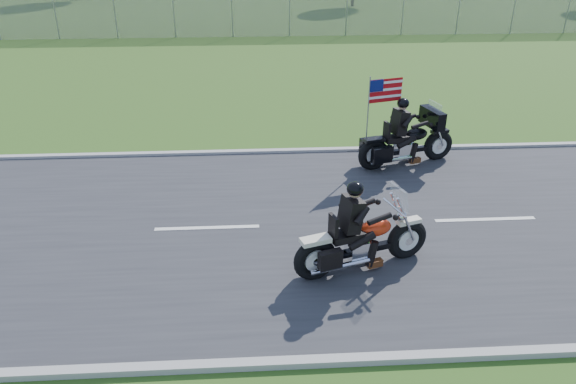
{
  "coord_description": "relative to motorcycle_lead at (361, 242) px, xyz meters",
  "views": [
    {
      "loc": [
        -0.91,
        -10.31,
        6.07
      ],
      "look_at": [
        -0.29,
        0.0,
        0.84
      ],
      "focal_mm": 35.0,
      "sensor_mm": 36.0,
      "label": 1
    }
  ],
  "objects": [
    {
      "name": "ground",
      "position": [
        -0.96,
        1.61,
        -0.58
      ],
      "size": [
        420.0,
        420.0,
        0.0
      ],
      "primitive_type": "plane",
      "color": "#364D18",
      "rests_on": "ground"
    },
    {
      "name": "road",
      "position": [
        -0.96,
        1.61,
        -0.56
      ],
      "size": [
        120.0,
        8.0,
        0.04
      ],
      "primitive_type": "cube",
      "color": "#28282B",
      "rests_on": "ground"
    },
    {
      "name": "curb_north",
      "position": [
        -0.96,
        5.66,
        -0.53
      ],
      "size": [
        120.0,
        0.18,
        0.12
      ],
      "primitive_type": "cube",
      "color": "#9E9B93",
      "rests_on": "ground"
    },
    {
      "name": "curb_south",
      "position": [
        -0.96,
        -2.44,
        -0.53
      ],
      "size": [
        120.0,
        0.18,
        0.12
      ],
      "primitive_type": "cube",
      "color": "#9E9B93",
      "rests_on": "ground"
    },
    {
      "name": "fence",
      "position": [
        -5.96,
        21.61,
        0.42
      ],
      "size": [
        60.0,
        0.03,
        2.0
      ],
      "primitive_type": "cube",
      "color": "gray",
      "rests_on": "ground"
    },
    {
      "name": "motorcycle_lead",
      "position": [
        0.0,
        0.0,
        0.0
      ],
      "size": [
        2.68,
        1.23,
        1.85
      ],
      "rotation": [
        0.0,
        0.0,
        0.31
      ],
      "color": "black",
      "rests_on": "ground"
    },
    {
      "name": "motorcycle_follow",
      "position": [
        2.03,
        4.68,
        0.05
      ],
      "size": [
        2.71,
        1.26,
        2.31
      ],
      "rotation": [
        0.0,
        0.0,
        0.28
      ],
      "color": "black",
      "rests_on": "ground"
    }
  ]
}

